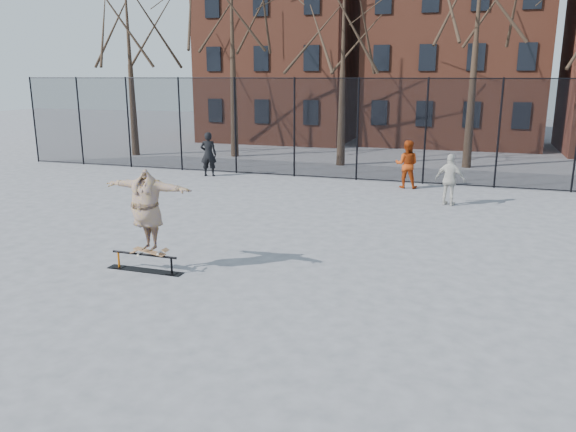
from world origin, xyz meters
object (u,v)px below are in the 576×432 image
(bystander_black, at_px, (208,154))
(bystander_white, at_px, (450,180))
(skater, at_px, (147,211))
(skate_rail, at_px, (145,264))
(bystander_red, at_px, (407,164))
(skateboard, at_px, (150,252))

(bystander_black, height_order, bystander_white, bystander_black)
(skater, xyz_separation_m, bystander_black, (-3.99, 11.01, -0.42))
(bystander_white, bearing_deg, skate_rail, 72.34)
(skater, xyz_separation_m, bystander_red, (4.08, 11.01, -0.45))
(skateboard, xyz_separation_m, skater, (0.00, 0.00, 0.90))
(skate_rail, height_order, bystander_white, bystander_white)
(skater, height_order, bystander_black, skater)
(skateboard, distance_m, bystander_black, 11.72)
(bystander_red, bearing_deg, skateboard, 68.68)
(skate_rail, distance_m, bystander_black, 11.69)
(bystander_black, relative_size, bystander_red, 1.03)
(skateboard, xyz_separation_m, bystander_black, (-3.99, 11.01, 0.48))
(bystander_red, height_order, bystander_white, bystander_red)
(skate_rail, distance_m, skateboard, 0.31)
(bystander_black, bearing_deg, skateboard, 95.34)
(bystander_black, xyz_separation_m, bystander_white, (9.73, -2.49, -0.08))
(skateboard, relative_size, bystander_black, 0.42)
(skate_rail, relative_size, bystander_black, 0.96)
(skateboard, xyz_separation_m, bystander_white, (5.74, 8.51, 0.40))
(skateboard, distance_m, bystander_red, 11.75)
(skate_rail, relative_size, bystander_red, 0.99)
(skate_rail, relative_size, skater, 0.83)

